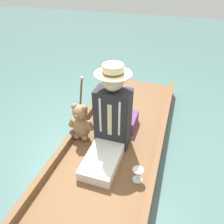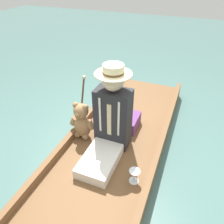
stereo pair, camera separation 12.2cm
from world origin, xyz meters
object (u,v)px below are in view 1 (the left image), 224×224
(teddy_bear, at_px, (81,123))
(wine_glass, at_px, (138,172))
(seated_person, at_px, (111,121))
(walking_cane, at_px, (80,103))

(teddy_bear, distance_m, wine_glass, 0.85)
(seated_person, bearing_deg, teddy_bear, -2.18)
(teddy_bear, relative_size, wine_glass, 3.24)
(wine_glass, height_order, walking_cane, walking_cane)
(teddy_bear, bearing_deg, wine_glass, 152.09)
(seated_person, bearing_deg, walking_cane, -15.12)
(walking_cane, bearing_deg, seated_person, 159.69)
(wine_glass, xyz_separation_m, walking_cane, (0.78, -0.49, 0.31))
(seated_person, distance_m, walking_cane, 0.43)
(wine_glass, bearing_deg, seated_person, -42.53)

